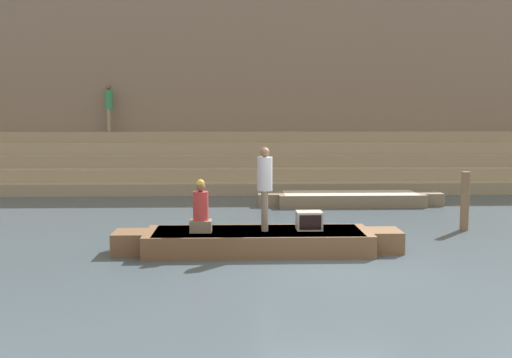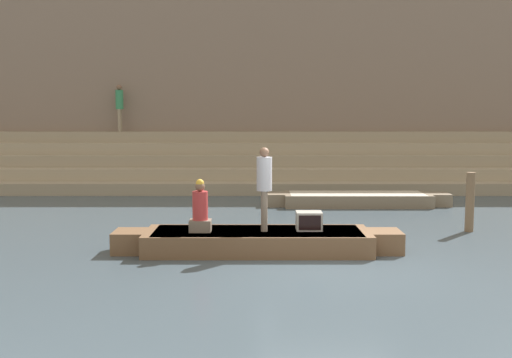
# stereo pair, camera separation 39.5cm
# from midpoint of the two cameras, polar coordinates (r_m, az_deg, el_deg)

# --- Properties ---
(ground_plane) EXTENTS (120.00, 120.00, 0.00)m
(ground_plane) POSITION_cam_midpoint_polar(r_m,az_deg,el_deg) (10.98, 6.37, -8.26)
(ground_plane) COLOR #3D4C56
(ghat_steps) EXTENTS (36.00, 3.90, 2.02)m
(ghat_steps) POSITION_cam_midpoint_polar(r_m,az_deg,el_deg) (22.31, 2.11, 1.15)
(ghat_steps) COLOR gray
(ghat_steps) RESTS_ON ground
(back_wall) EXTENTS (34.20, 1.28, 8.29)m
(back_wall) POSITION_cam_midpoint_polar(r_m,az_deg,el_deg) (24.27, 1.81, 9.55)
(back_wall) COLOR #7F6B5B
(back_wall) RESTS_ON ground
(rowboat_main) EXTENTS (5.70, 1.49, 0.43)m
(rowboat_main) POSITION_cam_midpoint_polar(r_m,az_deg,el_deg) (11.95, -0.77, -5.89)
(rowboat_main) COLOR brown
(rowboat_main) RESTS_ON ground
(person_standing) EXTENTS (0.30, 0.30, 1.65)m
(person_standing) POSITION_cam_midpoint_polar(r_m,az_deg,el_deg) (11.80, -0.12, -0.33)
(person_standing) COLOR #756656
(person_standing) RESTS_ON rowboat_main
(person_rowing) EXTENTS (0.42, 0.33, 1.04)m
(person_rowing) POSITION_cam_midpoint_polar(r_m,az_deg,el_deg) (11.79, -6.25, -3.00)
(person_rowing) COLOR #756656
(person_rowing) RESTS_ON rowboat_main
(tv_set) EXTENTS (0.51, 0.42, 0.37)m
(tv_set) POSITION_cam_midpoint_polar(r_m,az_deg,el_deg) (12.02, 4.15, -3.97)
(tv_set) COLOR #9E998E
(tv_set) RESTS_ON rowboat_main
(moored_boat_shore) EXTENTS (5.51, 1.32, 0.37)m
(moored_boat_shore) POSITION_cam_midpoint_polar(r_m,az_deg,el_deg) (18.11, 8.31, -1.85)
(moored_boat_shore) COLOR #756651
(moored_boat_shore) RESTS_ON ground
(mooring_post) EXTENTS (0.20, 0.20, 1.39)m
(mooring_post) POSITION_cam_midpoint_polar(r_m,az_deg,el_deg) (14.82, 18.56, -2.01)
(mooring_post) COLOR brown
(mooring_post) RESTS_ON ground
(person_on_steps) EXTENTS (0.29, 0.29, 1.81)m
(person_on_steps) POSITION_cam_midpoint_polar(r_m,az_deg,el_deg) (23.75, -14.30, 6.93)
(person_on_steps) COLOR gray
(person_on_steps) RESTS_ON ghat_steps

